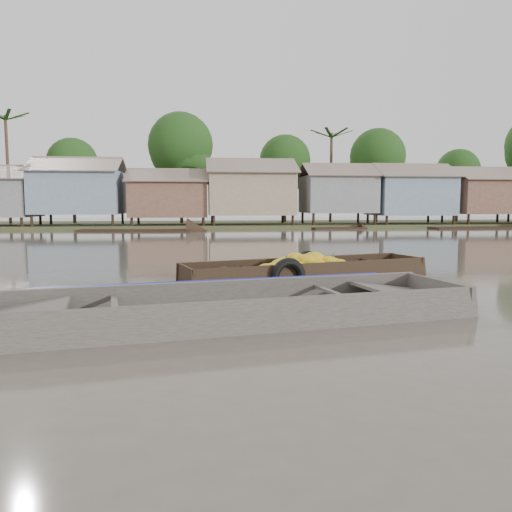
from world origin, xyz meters
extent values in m
plane|color=#524B3F|center=(0.00, 0.00, 0.00)|extent=(120.00, 120.00, 0.00)
cube|color=#384723|center=(0.00, 33.00, 0.00)|extent=(120.00, 12.00, 0.50)
cube|color=brown|center=(-16.50, 30.80, 4.15)|extent=(5.90, 2.79, 1.19)
cube|color=gray|center=(-10.50, 29.50, 2.70)|extent=(6.20, 5.20, 3.20)
cube|color=brown|center=(-10.50, 28.10, 4.75)|extent=(6.60, 3.02, 1.28)
cube|color=brown|center=(-10.50, 30.90, 4.75)|extent=(6.60, 3.02, 1.28)
cube|color=brown|center=(-3.80, 29.50, 2.20)|extent=(5.80, 4.60, 2.70)
cube|color=brown|center=(-3.80, 28.26, 4.00)|extent=(6.20, 2.67, 1.14)
cube|color=brown|center=(-3.80, 30.74, 4.00)|extent=(6.20, 2.67, 1.14)
cube|color=gray|center=(2.50, 29.50, 2.65)|extent=(6.50, 5.30, 3.30)
cube|color=brown|center=(2.50, 28.07, 4.75)|extent=(6.90, 3.08, 1.31)
cube|color=brown|center=(2.50, 30.93, 4.75)|extent=(6.90, 3.08, 1.31)
cube|color=gray|center=(9.50, 29.50, 2.60)|extent=(5.40, 4.70, 2.90)
cube|color=brown|center=(9.50, 28.23, 4.50)|extent=(5.80, 2.73, 1.17)
cube|color=brown|center=(9.50, 30.77, 4.50)|extent=(5.80, 2.73, 1.17)
cube|color=gray|center=(15.50, 29.50, 2.50)|extent=(6.00, 5.00, 3.10)
cube|color=brown|center=(15.50, 28.15, 4.50)|extent=(6.40, 2.90, 1.24)
cube|color=brown|center=(15.50, 30.85, 4.50)|extent=(6.40, 2.90, 1.24)
cube|color=brown|center=(22.00, 29.50, 2.45)|extent=(5.70, 4.90, 2.80)
cube|color=brown|center=(22.00, 28.18, 4.30)|extent=(6.10, 2.85, 1.21)
cube|color=brown|center=(22.00, 30.82, 4.30)|extent=(6.10, 2.85, 1.21)
cylinder|color=#473323|center=(-12.00, 34.00, 2.45)|extent=(0.28, 0.28, 4.90)
sphere|color=#173711|center=(-12.00, 34.00, 5.25)|extent=(4.20, 4.20, 4.20)
cylinder|color=#473323|center=(-3.00, 33.00, 3.15)|extent=(0.28, 0.28, 6.30)
sphere|color=#173711|center=(-3.00, 33.00, 6.75)|extent=(5.40, 5.40, 5.40)
cylinder|color=#473323|center=(6.00, 34.00, 2.62)|extent=(0.28, 0.28, 5.25)
sphere|color=#173711|center=(6.00, 34.00, 5.62)|extent=(4.50, 4.50, 4.50)
cylinder|color=#473323|center=(14.00, 33.00, 2.80)|extent=(0.28, 0.28, 5.60)
sphere|color=#173711|center=(14.00, 33.00, 6.00)|extent=(4.80, 4.80, 4.80)
cylinder|color=#473323|center=(22.00, 34.00, 2.27)|extent=(0.28, 0.28, 4.55)
sphere|color=#173711|center=(22.00, 34.00, 4.88)|extent=(3.90, 3.90, 3.90)
cylinder|color=#473323|center=(-17.00, 33.50, 4.50)|extent=(0.24, 0.24, 9.00)
cylinder|color=#473323|center=(10.00, 33.50, 4.00)|extent=(0.24, 0.24, 8.00)
cube|color=black|center=(1.25, 2.58, -0.08)|extent=(6.31, 2.91, 0.08)
cube|color=black|center=(1.05, 3.23, 0.17)|extent=(6.14, 1.96, 0.59)
cube|color=black|center=(1.44, 1.94, 0.17)|extent=(6.14, 1.96, 0.59)
cube|color=black|center=(4.23, 3.47, 0.17)|extent=(0.45, 1.34, 0.56)
cube|color=black|center=(3.71, 3.32, 0.24)|extent=(1.37, 1.45, 0.21)
cube|color=black|center=(-1.74, 1.70, 0.17)|extent=(0.45, 1.34, 0.56)
cube|color=black|center=(-1.22, 1.85, 0.24)|extent=(1.37, 1.45, 0.21)
cube|color=black|center=(-0.18, 2.16, 0.29)|extent=(0.47, 1.30, 0.05)
cube|color=black|center=(2.67, 3.01, 0.29)|extent=(0.47, 1.30, 0.05)
ellipsoid|color=gold|center=(0.95, 2.56, 0.51)|extent=(0.56, 0.46, 0.30)
ellipsoid|color=gold|center=(0.85, 2.81, 0.37)|extent=(0.47, 0.38, 0.25)
ellipsoid|color=gold|center=(2.39, 2.52, 0.21)|extent=(0.49, 0.40, 0.26)
ellipsoid|color=gold|center=(0.26, 2.23, 0.19)|extent=(0.46, 0.37, 0.24)
ellipsoid|color=gold|center=(0.67, 2.48, 0.40)|extent=(0.59, 0.48, 0.31)
ellipsoid|color=gold|center=(0.54, 2.45, 0.38)|extent=(0.50, 0.41, 0.27)
ellipsoid|color=gold|center=(1.85, 3.09, 0.25)|extent=(0.51, 0.42, 0.27)
ellipsoid|color=gold|center=(1.36, 2.50, 0.41)|extent=(0.53, 0.43, 0.28)
ellipsoid|color=gold|center=(0.51, 2.14, 0.28)|extent=(0.59, 0.48, 0.31)
ellipsoid|color=gold|center=(1.25, 2.69, 0.48)|extent=(0.45, 0.37, 0.24)
ellipsoid|color=gold|center=(0.57, 2.04, 0.23)|extent=(0.58, 0.47, 0.31)
ellipsoid|color=gold|center=(0.62, 2.06, 0.21)|extent=(0.57, 0.47, 0.30)
ellipsoid|color=gold|center=(1.79, 2.56, 0.44)|extent=(0.46, 0.38, 0.25)
ellipsoid|color=gold|center=(2.04, 3.07, 0.31)|extent=(0.58, 0.47, 0.31)
ellipsoid|color=gold|center=(2.10, 2.67, 0.32)|extent=(0.54, 0.44, 0.29)
ellipsoid|color=gold|center=(0.35, 2.27, 0.29)|extent=(0.59, 0.48, 0.31)
ellipsoid|color=gold|center=(1.19, 2.39, 0.47)|extent=(0.56, 0.46, 0.30)
ellipsoid|color=gold|center=(1.50, 2.45, 0.36)|extent=(0.51, 0.42, 0.27)
ellipsoid|color=gold|center=(0.41, 1.95, 0.16)|extent=(0.47, 0.38, 0.25)
ellipsoid|color=gold|center=(1.43, 2.60, 0.51)|extent=(0.60, 0.49, 0.32)
ellipsoid|color=gold|center=(1.65, 2.64, 0.42)|extent=(0.54, 0.44, 0.29)
ellipsoid|color=gold|center=(1.04, 2.43, 0.41)|extent=(0.55, 0.45, 0.29)
ellipsoid|color=gold|center=(1.01, 2.74, 0.37)|extent=(0.52, 0.43, 0.28)
ellipsoid|color=gold|center=(0.21, 2.43, 0.26)|extent=(0.54, 0.44, 0.29)
ellipsoid|color=gold|center=(0.95, 2.18, 0.35)|extent=(0.45, 0.37, 0.24)
ellipsoid|color=gold|center=(0.96, 2.65, 0.38)|extent=(0.52, 0.43, 0.28)
ellipsoid|color=gold|center=(1.41, 3.03, 0.29)|extent=(0.51, 0.42, 0.27)
ellipsoid|color=gold|center=(0.61, 2.16, 0.29)|extent=(0.52, 0.43, 0.28)
ellipsoid|color=gold|center=(1.46, 2.26, 0.24)|extent=(0.48, 0.39, 0.25)
ellipsoid|color=gold|center=(1.44, 3.08, 0.27)|extent=(0.49, 0.40, 0.26)
ellipsoid|color=gold|center=(1.00, 2.80, 0.33)|extent=(0.48, 0.39, 0.25)
ellipsoid|color=gold|center=(1.15, 2.70, 0.40)|extent=(0.56, 0.46, 0.30)
cylinder|color=#3F6626|center=(0.71, 2.42, 0.50)|extent=(0.05, 0.05, 0.20)
cylinder|color=#3F6626|center=(1.46, 2.65, 0.50)|extent=(0.05, 0.05, 0.20)
cylinder|color=#3F6626|center=(2.00, 2.81, 0.50)|extent=(0.05, 0.05, 0.20)
torus|color=black|center=(1.46, 3.45, 0.20)|extent=(0.87, 0.43, 0.84)
torus|color=black|center=(0.60, 1.59, 0.20)|extent=(0.90, 0.44, 0.88)
cube|color=#3B3732|center=(-0.89, -1.74, -0.08)|extent=(7.87, 3.02, 0.08)
cube|color=#3B3732|center=(-1.06, -0.82, 0.19)|extent=(7.77, 1.58, 0.63)
cube|color=#3B3732|center=(-0.72, -2.67, 0.19)|extent=(7.77, 1.58, 0.63)
cube|color=#3B3732|center=(2.90, -1.05, 0.19)|extent=(0.41, 1.90, 0.60)
cube|color=#3B3732|center=(2.24, -1.17, 0.27)|extent=(1.61, 1.87, 0.25)
cube|color=#3B3732|center=(-4.02, -2.32, 0.27)|extent=(1.61, 1.87, 0.25)
cube|color=#3B3732|center=(-2.70, -2.08, 0.32)|extent=(0.43, 1.83, 0.05)
cube|color=#3B3732|center=(0.92, -1.41, 0.32)|extent=(0.43, 1.83, 0.05)
cube|color=#665E54|center=(-0.89, -1.74, -0.03)|extent=(6.04, 2.54, 0.02)
cube|color=navy|center=(-1.07, -0.76, 0.43)|extent=(6.28, 1.24, 0.16)
torus|color=olive|center=(0.82, -1.75, 0.00)|extent=(0.44, 0.44, 0.06)
torus|color=olive|center=(0.82, -1.75, 0.04)|extent=(0.36, 0.36, 0.06)
cube|color=black|center=(8.71, 26.38, -0.05)|extent=(3.98, 1.51, 0.35)
cube|color=black|center=(-5.81, 24.84, -0.05)|extent=(7.81, 2.50, 0.35)
cube|color=black|center=(19.94, 25.76, -0.05)|extent=(8.46, 2.08, 0.35)
camera|label=1|loc=(-1.40, -9.66, 1.87)|focal=35.00mm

